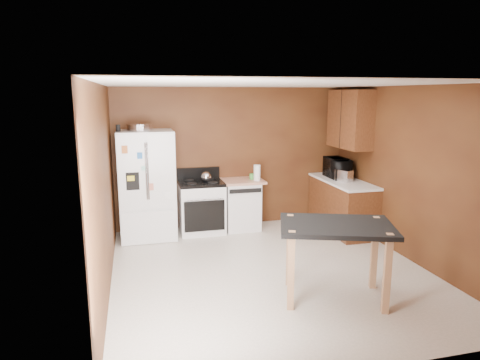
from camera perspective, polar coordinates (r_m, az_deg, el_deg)
name	(u,v)px	position (r m, az deg, el deg)	size (l,w,h in m)	color
floor	(270,271)	(5.99, 4.06, -12.02)	(4.50, 4.50, 0.00)	silver
ceiling	(273,84)	(5.50, 4.43, 12.63)	(4.50, 4.50, 0.00)	white
wall_back	(233,157)	(7.75, -0.97, 3.02)	(4.20, 4.20, 0.00)	#583317
wall_front	(358,236)	(3.62, 15.52, -7.20)	(4.20, 4.20, 0.00)	#583317
wall_left	(104,190)	(5.35, -17.64, -1.32)	(4.50, 4.50, 0.00)	#583317
wall_right	(411,175)	(6.58, 21.90, 0.68)	(4.50, 4.50, 0.00)	#583317
roasting_pan	(140,127)	(7.14, -13.20, 6.88)	(0.43, 0.43, 0.11)	silver
pen_cup	(118,128)	(7.02, -15.95, 6.66)	(0.07, 0.07, 0.11)	black
kettle	(206,177)	(7.32, -4.55, 0.42)	(0.18, 0.18, 0.18)	silver
paper_towel	(257,173)	(7.46, 2.28, 0.96)	(0.12, 0.12, 0.28)	white
green_canister	(252,176)	(7.60, 1.61, 0.48)	(0.09, 0.09, 0.10)	green
toaster	(344,176)	(7.58, 13.70, 0.58)	(0.17, 0.27, 0.20)	silver
microwave	(338,169)	(7.87, 12.88, 1.47)	(0.58, 0.39, 0.32)	black
refrigerator	(147,185)	(7.24, -12.30, -0.65)	(0.90, 0.80, 1.80)	white
gas_range	(201,206)	(7.48, -5.18, -3.50)	(0.76, 0.68, 1.10)	white
dishwasher	(241,204)	(7.64, 0.14, -3.20)	(0.78, 0.63, 0.89)	white
right_cabinets	(344,179)	(7.74, 13.75, 0.10)	(0.63, 1.58, 2.45)	brown
island	(336,235)	(5.10, 12.69, -7.22)	(1.49, 1.22, 0.92)	black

